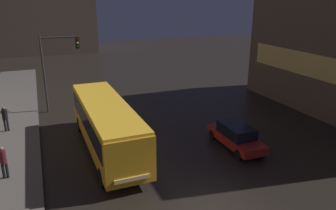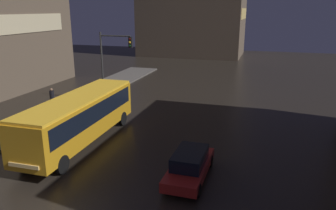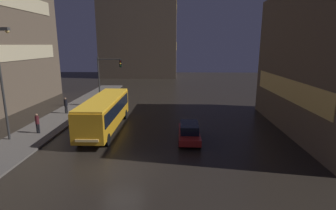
{
  "view_description": "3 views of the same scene",
  "coord_description": "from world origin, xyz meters",
  "px_view_note": "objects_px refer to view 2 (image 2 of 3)",
  "views": [
    {
      "loc": [
        -6.47,
        -10.67,
        9.07
      ],
      "look_at": [
        1.05,
        8.15,
        2.32
      ],
      "focal_mm": 35.0,
      "sensor_mm": 36.0,
      "label": 1
    },
    {
      "loc": [
        7.77,
        -9.25,
        8.22
      ],
      "look_at": [
        2.32,
        8.67,
        2.71
      ],
      "focal_mm": 35.0,
      "sensor_mm": 36.0,
      "label": 2
    },
    {
      "loc": [
        3.47,
        -15.3,
        7.76
      ],
      "look_at": [
        2.55,
        10.81,
        1.72
      ],
      "focal_mm": 28.0,
      "sensor_mm": 36.0,
      "label": 3
    }
  ],
  "objects_px": {
    "bus_near": "(80,115)",
    "car_taxi": "(190,165)",
    "traffic_light_main": "(112,56)",
    "pedestrian_far": "(52,97)"
  },
  "relations": [
    {
      "from": "car_taxi",
      "to": "traffic_light_main",
      "type": "height_order",
      "value": "traffic_light_main"
    },
    {
      "from": "pedestrian_far",
      "to": "traffic_light_main",
      "type": "relative_size",
      "value": 0.29
    },
    {
      "from": "pedestrian_far",
      "to": "traffic_light_main",
      "type": "distance_m",
      "value": 6.07
    },
    {
      "from": "car_taxi",
      "to": "traffic_light_main",
      "type": "relative_size",
      "value": 0.72
    },
    {
      "from": "bus_near",
      "to": "pedestrian_far",
      "type": "bearing_deg",
      "value": -42.8
    },
    {
      "from": "bus_near",
      "to": "car_taxi",
      "type": "relative_size",
      "value": 2.34
    },
    {
      "from": "bus_near",
      "to": "car_taxi",
      "type": "height_order",
      "value": "bus_near"
    },
    {
      "from": "car_taxi",
      "to": "traffic_light_main",
      "type": "xyz_separation_m",
      "value": [
        -9.69,
        11.35,
        3.49
      ]
    },
    {
      "from": "bus_near",
      "to": "traffic_light_main",
      "type": "xyz_separation_m",
      "value": [
        -2.08,
        8.93,
        2.35
      ]
    },
    {
      "from": "pedestrian_far",
      "to": "traffic_light_main",
      "type": "bearing_deg",
      "value": 178.74
    }
  ]
}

